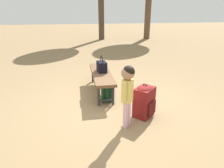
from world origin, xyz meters
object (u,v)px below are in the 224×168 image
Objects in this scene: handbag at (102,66)px; backpack_large at (144,100)px; backpack_small at (107,93)px; child_standing at (128,87)px; park_bench at (101,75)px.

handbag is 0.61× the size of backpack_large.
backpack_large is at bearing 39.36° from backpack_small.
handbag is at bearing -176.68° from backpack_small.
child_standing is (1.56, 0.23, 0.10)m from handbag.
handbag is 1.58m from child_standing.
park_bench is 0.57m from backpack_small.
backpack_large is (1.21, 0.62, -0.09)m from park_bench.
backpack_large is (-0.28, 0.37, -0.37)m from child_standing.
park_bench is 4.38× the size of backpack_small.
backpack_small is (-0.97, -0.20, -0.49)m from child_standing.
park_bench is 1.59× the size of child_standing.
backpack_large is at bearing 26.92° from park_bench.
child_standing reaches higher than backpack_small.
child_standing is 2.75× the size of backpack_small.
backpack_large is at bearing 127.28° from child_standing.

